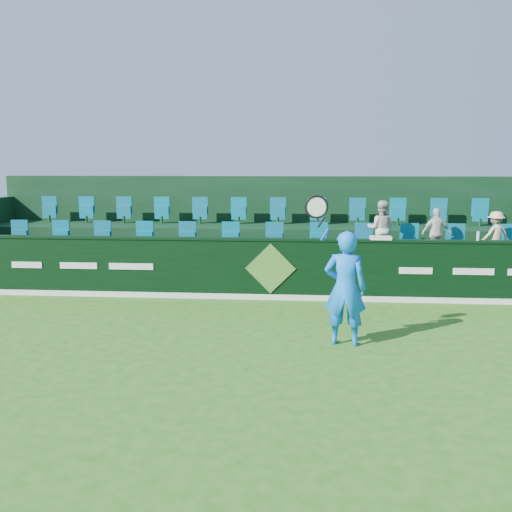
# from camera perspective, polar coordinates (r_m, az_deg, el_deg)

# --- Properties ---
(ground) EXTENTS (60.00, 60.00, 0.00)m
(ground) POSITION_cam_1_polar(r_m,az_deg,el_deg) (8.81, -0.02, -10.38)
(ground) COLOR #256518
(ground) RESTS_ON ground
(sponsor_hoarding) EXTENTS (16.00, 0.25, 1.35)m
(sponsor_hoarding) POSITION_cam_1_polar(r_m,az_deg,el_deg) (12.50, 1.50, -1.28)
(sponsor_hoarding) COLOR black
(sponsor_hoarding) RESTS_ON ground
(stand_tier_front) EXTENTS (16.00, 2.00, 0.80)m
(stand_tier_front) POSITION_cam_1_polar(r_m,az_deg,el_deg) (13.63, 1.74, -1.57)
(stand_tier_front) COLOR black
(stand_tier_front) RESTS_ON ground
(stand_tier_back) EXTENTS (16.00, 1.80, 1.30)m
(stand_tier_back) POSITION_cam_1_polar(r_m,az_deg,el_deg) (15.46, 2.11, 0.66)
(stand_tier_back) COLOR black
(stand_tier_back) RESTS_ON ground
(stand_rear) EXTENTS (16.00, 4.10, 2.60)m
(stand_rear) POSITION_cam_1_polar(r_m,az_deg,el_deg) (15.83, 2.20, 2.92)
(stand_rear) COLOR black
(stand_rear) RESTS_ON ground
(seat_row_front) EXTENTS (13.50, 0.50, 0.60)m
(seat_row_front) POSITION_cam_1_polar(r_m,az_deg,el_deg) (13.91, 1.84, 1.57)
(seat_row_front) COLOR #0D5F76
(seat_row_front) RESTS_ON stand_tier_front
(seat_row_back) EXTENTS (13.50, 0.50, 0.60)m
(seat_row_back) POSITION_cam_1_polar(r_m,az_deg,el_deg) (15.65, 2.18, 4.26)
(seat_row_back) COLOR #0D5F76
(seat_row_back) RESTS_ON stand_tier_back
(tennis_player) EXTENTS (1.12, 0.54, 2.54)m
(tennis_player) POSITION_cam_1_polar(r_m,az_deg,el_deg) (9.41, 8.87, -3.13)
(tennis_player) COLOR #0E77F2
(tennis_player) RESTS_ON ground
(spectator_left) EXTENTS (0.72, 0.61, 1.31)m
(spectator_left) POSITION_cam_1_polar(r_m,az_deg,el_deg) (13.60, 12.38, 2.68)
(spectator_left) COLOR beige
(spectator_left) RESTS_ON stand_tier_front
(spectator_middle) EXTENTS (0.70, 0.38, 1.14)m
(spectator_middle) POSITION_cam_1_polar(r_m,az_deg,el_deg) (13.83, 17.56, 2.22)
(spectator_middle) COLOR white
(spectator_middle) RESTS_ON stand_tier_front
(spectator_right) EXTENTS (0.79, 0.62, 1.08)m
(spectator_right) POSITION_cam_1_polar(r_m,az_deg,el_deg) (14.19, 22.82, 1.97)
(spectator_right) COLOR beige
(spectator_right) RESTS_ON stand_tier_front
(towel) EXTENTS (0.44, 0.29, 0.07)m
(towel) POSITION_cam_1_polar(r_m,az_deg,el_deg) (12.48, 12.35, 1.78)
(towel) COLOR white
(towel) RESTS_ON sponsor_hoarding
(drinks_bottle) EXTENTS (0.06, 0.06, 0.19)m
(drinks_bottle) POSITION_cam_1_polar(r_m,az_deg,el_deg) (12.91, 21.33, 1.88)
(drinks_bottle) COLOR silver
(drinks_bottle) RESTS_ON sponsor_hoarding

